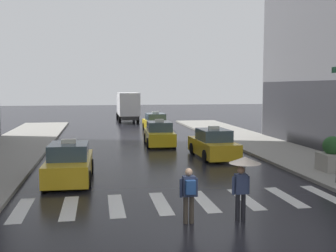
# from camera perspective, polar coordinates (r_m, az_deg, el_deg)

# --- Properties ---
(ground_plane) EXTENTS (160.00, 160.00, 0.00)m
(ground_plane) POSITION_cam_1_polar(r_m,az_deg,el_deg) (11.69, 5.22, -14.61)
(ground_plane) COLOR black
(crosswalk_markings) EXTENTS (11.30, 2.80, 0.01)m
(crosswalk_markings) POSITION_cam_1_polar(r_m,az_deg,el_deg) (14.46, 2.06, -10.60)
(crosswalk_markings) COLOR silver
(crosswalk_markings) RESTS_ON ground
(taxi_lead) EXTENTS (2.01, 4.58, 1.80)m
(taxi_lead) POSITION_cam_1_polar(r_m,az_deg,el_deg) (18.02, -13.67, -5.17)
(taxi_lead) COLOR gold
(taxi_lead) RESTS_ON ground
(taxi_second) EXTENTS (2.04, 4.59, 1.80)m
(taxi_second) POSITION_cam_1_polar(r_m,az_deg,el_deg) (23.35, 6.35, -2.62)
(taxi_second) COLOR gold
(taxi_second) RESTS_ON ground
(taxi_third) EXTENTS (2.09, 4.61, 1.80)m
(taxi_third) POSITION_cam_1_polar(r_m,az_deg,el_deg) (28.20, -1.24, -1.19)
(taxi_third) COLOR yellow
(taxi_third) RESTS_ON ground
(taxi_fourth) EXTENTS (2.00, 4.57, 1.80)m
(taxi_fourth) POSITION_cam_1_polar(r_m,az_deg,el_deg) (36.90, -1.79, 0.39)
(taxi_fourth) COLOR yellow
(taxi_fourth) RESTS_ON ground
(box_truck) EXTENTS (2.31, 7.55, 3.35)m
(box_truck) POSITION_cam_1_polar(r_m,az_deg,el_deg) (46.90, -5.68, 2.84)
(box_truck) COLOR #2D2D2D
(box_truck) RESTS_ON ground
(pedestrian_with_umbrella) EXTENTS (0.96, 0.96, 1.94)m
(pedestrian_with_umbrella) POSITION_cam_1_polar(r_m,az_deg,el_deg) (12.44, 10.54, -6.18)
(pedestrian_with_umbrella) COLOR black
(pedestrian_with_umbrella) RESTS_ON ground
(pedestrian_with_backpack) EXTENTS (0.55, 0.43, 1.65)m
(pedestrian_with_backpack) POSITION_cam_1_polar(r_m,az_deg,el_deg) (12.05, 2.96, -9.13)
(pedestrian_with_backpack) COLOR #473D33
(pedestrian_with_backpack) RESTS_ON ground
(planter_near_corner) EXTENTS (1.10, 1.10, 1.60)m
(planter_near_corner) POSITION_cam_1_polar(r_m,az_deg,el_deg) (20.32, 22.03, -3.79)
(planter_near_corner) COLOR #A8A399
(planter_near_corner) RESTS_ON curb_right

